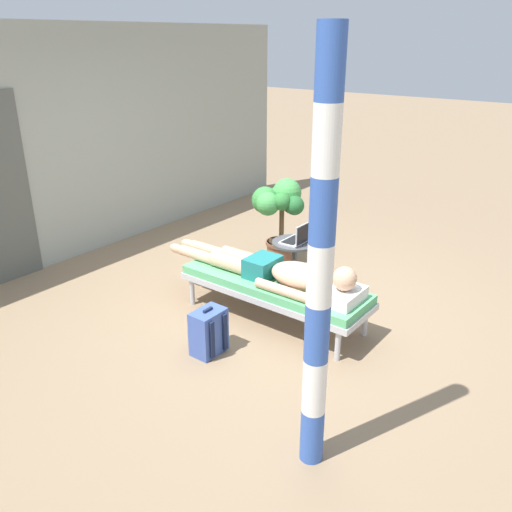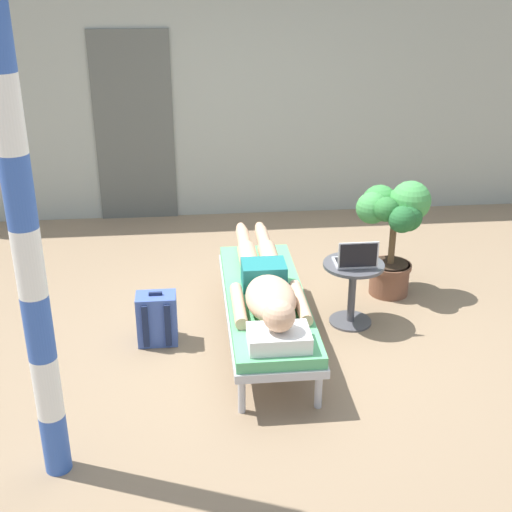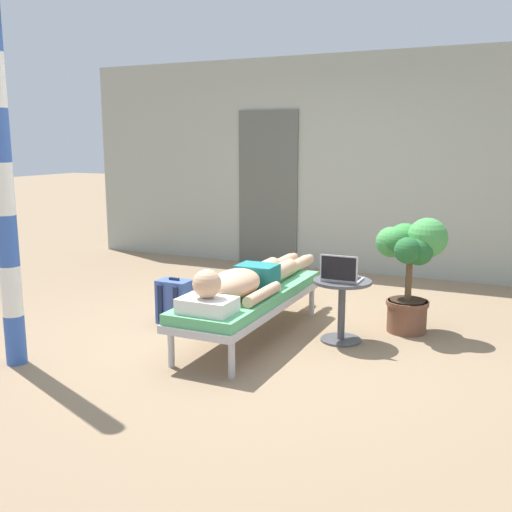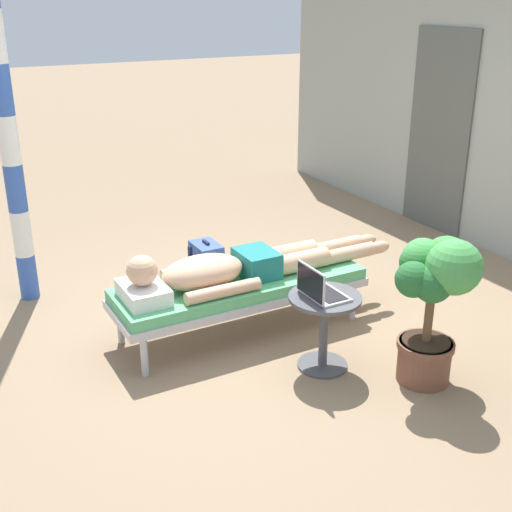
# 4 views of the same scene
# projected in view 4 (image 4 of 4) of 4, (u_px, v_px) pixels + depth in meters

# --- Properties ---
(ground_plane) EXTENTS (40.00, 40.00, 0.00)m
(ground_plane) POSITION_uv_depth(u_px,v_px,m) (272.00, 331.00, 4.92)
(ground_plane) COLOR #8C7256
(house_door_panel) EXTENTS (0.84, 0.03, 2.04)m
(house_door_panel) POSITION_uv_depth(u_px,v_px,m) (439.00, 132.00, 6.73)
(house_door_panel) COLOR #545651
(house_door_panel) RESTS_ON ground
(lounge_chair) EXTENTS (0.60, 1.88, 0.42)m
(lounge_chair) POSITION_uv_depth(u_px,v_px,m) (240.00, 288.00, 4.81)
(lounge_chair) COLOR #B7B7BC
(lounge_chair) RESTS_ON ground
(person_reclining) EXTENTS (0.53, 2.17, 0.32)m
(person_reclining) POSITION_uv_depth(u_px,v_px,m) (233.00, 268.00, 4.72)
(person_reclining) COLOR white
(person_reclining) RESTS_ON lounge_chair
(side_table) EXTENTS (0.48, 0.48, 0.52)m
(side_table) POSITION_uv_depth(u_px,v_px,m) (324.00, 319.00, 4.33)
(side_table) COLOR #4C4C51
(side_table) RESTS_ON ground
(laptop) EXTENTS (0.31, 0.24, 0.23)m
(laptop) POSITION_uv_depth(u_px,v_px,m) (319.00, 289.00, 4.22)
(laptop) COLOR silver
(laptop) RESTS_ON side_table
(backpack) EXTENTS (0.30, 0.26, 0.42)m
(backpack) POSITION_uv_depth(u_px,v_px,m) (207.00, 266.00, 5.58)
(backpack) COLOR #3F59A5
(backpack) RESTS_ON ground
(potted_plant) EXTENTS (0.62, 0.62, 1.01)m
(potted_plant) POSITION_uv_depth(u_px,v_px,m) (436.00, 288.00, 4.08)
(potted_plant) COLOR brown
(potted_plant) RESTS_ON ground
(porch_post) EXTENTS (0.15, 0.15, 2.62)m
(porch_post) POSITION_uv_depth(u_px,v_px,m) (9.00, 140.00, 4.98)
(porch_post) COLOR #3359B2
(porch_post) RESTS_ON ground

